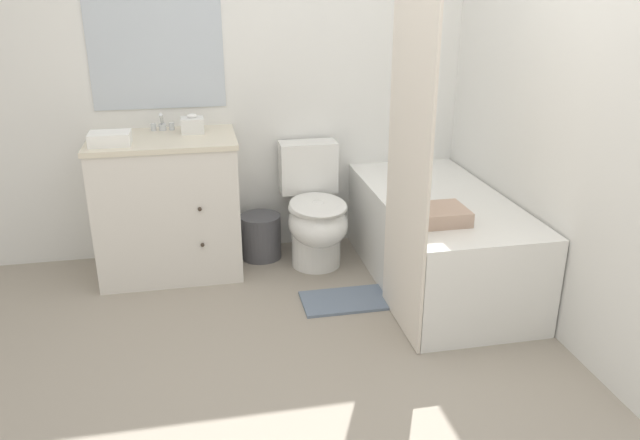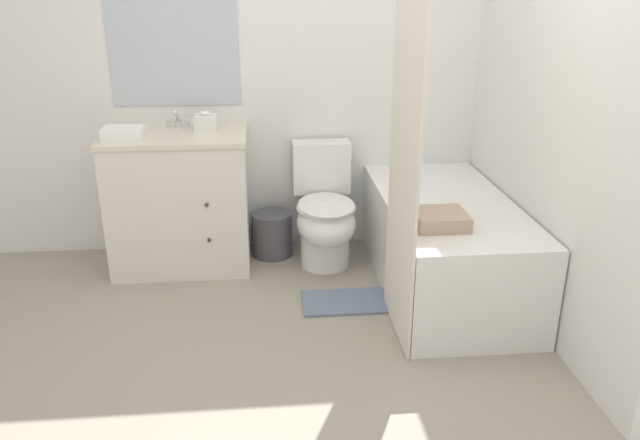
{
  "view_description": "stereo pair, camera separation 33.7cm",
  "coord_description": "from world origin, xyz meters",
  "px_view_note": "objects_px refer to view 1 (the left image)",
  "views": [
    {
      "loc": [
        -0.56,
        -2.34,
        1.74
      ],
      "look_at": [
        0.06,
        0.75,
        0.52
      ],
      "focal_mm": 35.0,
      "sensor_mm": 36.0,
      "label": 1
    },
    {
      "loc": [
        -0.23,
        -2.38,
        1.74
      ],
      "look_at": [
        0.06,
        0.75,
        0.52
      ],
      "focal_mm": 35.0,
      "sensor_mm": 36.0,
      "label": 2
    }
  ],
  "objects_px": {
    "vanity_cabinet": "(168,205)",
    "sink_faucet": "(162,125)",
    "bath_towel_folded": "(440,215)",
    "wastebasket": "(261,236)",
    "tissue_box": "(192,125)",
    "hand_towel_folded": "(110,139)",
    "bathtub": "(437,239)",
    "bath_mat": "(345,300)",
    "toilet": "(315,215)"
  },
  "relations": [
    {
      "from": "bath_towel_folded",
      "to": "vanity_cabinet",
      "type": "bearing_deg",
      "value": 148.78
    },
    {
      "from": "toilet",
      "to": "tissue_box",
      "type": "height_order",
      "value": "tissue_box"
    },
    {
      "from": "bathtub",
      "to": "sink_faucet",
      "type": "bearing_deg",
      "value": 157.58
    },
    {
      "from": "vanity_cabinet",
      "to": "sink_faucet",
      "type": "bearing_deg",
      "value": 90.0
    },
    {
      "from": "vanity_cabinet",
      "to": "hand_towel_folded",
      "type": "xyz_separation_m",
      "value": [
        -0.28,
        -0.13,
        0.46
      ]
    },
    {
      "from": "bath_towel_folded",
      "to": "bath_mat",
      "type": "bearing_deg",
      "value": 153.36
    },
    {
      "from": "tissue_box",
      "to": "vanity_cabinet",
      "type": "bearing_deg",
      "value": -155.57
    },
    {
      "from": "sink_faucet",
      "to": "bathtub",
      "type": "relative_size",
      "value": 0.09
    },
    {
      "from": "hand_towel_folded",
      "to": "tissue_box",
      "type": "bearing_deg",
      "value": 24.47
    },
    {
      "from": "sink_faucet",
      "to": "bath_mat",
      "type": "distance_m",
      "value": 1.55
    },
    {
      "from": "bathtub",
      "to": "tissue_box",
      "type": "bearing_deg",
      "value": 158.15
    },
    {
      "from": "sink_faucet",
      "to": "tissue_box",
      "type": "height_order",
      "value": "sink_faucet"
    },
    {
      "from": "bath_towel_folded",
      "to": "wastebasket",
      "type": "bearing_deg",
      "value": 132.08
    },
    {
      "from": "sink_faucet",
      "to": "wastebasket",
      "type": "relative_size",
      "value": 0.48
    },
    {
      "from": "bathtub",
      "to": "bath_towel_folded",
      "type": "xyz_separation_m",
      "value": [
        -0.16,
        -0.39,
        0.31
      ]
    },
    {
      "from": "toilet",
      "to": "bathtub",
      "type": "xyz_separation_m",
      "value": [
        0.67,
        -0.39,
        -0.06
      ]
    },
    {
      "from": "vanity_cabinet",
      "to": "bathtub",
      "type": "xyz_separation_m",
      "value": [
        1.58,
        -0.48,
        -0.16
      ]
    },
    {
      "from": "bath_mat",
      "to": "toilet",
      "type": "bearing_deg",
      "value": 96.85
    },
    {
      "from": "tissue_box",
      "to": "bath_mat",
      "type": "xyz_separation_m",
      "value": [
        0.79,
        -0.72,
        -0.9
      ]
    },
    {
      "from": "sink_faucet",
      "to": "bath_towel_folded",
      "type": "distance_m",
      "value": 1.79
    },
    {
      "from": "vanity_cabinet",
      "to": "sink_faucet",
      "type": "distance_m",
      "value": 0.49
    },
    {
      "from": "sink_faucet",
      "to": "hand_towel_folded",
      "type": "height_order",
      "value": "sink_faucet"
    },
    {
      "from": "bathtub",
      "to": "bath_mat",
      "type": "xyz_separation_m",
      "value": [
        -0.61,
        -0.16,
        -0.27
      ]
    },
    {
      "from": "sink_faucet",
      "to": "bath_towel_folded",
      "type": "bearing_deg",
      "value": -36.07
    },
    {
      "from": "bath_mat",
      "to": "bath_towel_folded",
      "type": "bearing_deg",
      "value": -26.64
    },
    {
      "from": "sink_faucet",
      "to": "toilet",
      "type": "relative_size",
      "value": 0.19
    },
    {
      "from": "sink_faucet",
      "to": "bath_mat",
      "type": "bearing_deg",
      "value": -39.8
    },
    {
      "from": "sink_faucet",
      "to": "bath_towel_folded",
      "type": "xyz_separation_m",
      "value": [
        1.42,
        -1.04,
        -0.31
      ]
    },
    {
      "from": "bath_towel_folded",
      "to": "bath_mat",
      "type": "distance_m",
      "value": 0.77
    },
    {
      "from": "vanity_cabinet",
      "to": "wastebasket",
      "type": "height_order",
      "value": "vanity_cabinet"
    },
    {
      "from": "sink_faucet",
      "to": "hand_towel_folded",
      "type": "distance_m",
      "value": 0.41
    },
    {
      "from": "vanity_cabinet",
      "to": "bathtub",
      "type": "height_order",
      "value": "vanity_cabinet"
    },
    {
      "from": "tissue_box",
      "to": "bath_mat",
      "type": "bearing_deg",
      "value": -42.28
    },
    {
      "from": "vanity_cabinet",
      "to": "bath_towel_folded",
      "type": "distance_m",
      "value": 1.67
    },
    {
      "from": "bathtub",
      "to": "toilet",
      "type": "bearing_deg",
      "value": 149.59
    },
    {
      "from": "wastebasket",
      "to": "bath_mat",
      "type": "height_order",
      "value": "wastebasket"
    },
    {
      "from": "toilet",
      "to": "tissue_box",
      "type": "bearing_deg",
      "value": 167.12
    },
    {
      "from": "sink_faucet",
      "to": "toilet",
      "type": "height_order",
      "value": "sink_faucet"
    },
    {
      "from": "bath_towel_folded",
      "to": "bath_mat",
      "type": "height_order",
      "value": "bath_towel_folded"
    },
    {
      "from": "sink_faucet",
      "to": "wastebasket",
      "type": "bearing_deg",
      "value": -9.22
    },
    {
      "from": "hand_towel_folded",
      "to": "vanity_cabinet",
      "type": "bearing_deg",
      "value": 24.5
    },
    {
      "from": "hand_towel_folded",
      "to": "bathtub",
      "type": "bearing_deg",
      "value": -10.71
    },
    {
      "from": "bathtub",
      "to": "tissue_box",
      "type": "distance_m",
      "value": 1.63
    },
    {
      "from": "vanity_cabinet",
      "to": "sink_faucet",
      "type": "xyz_separation_m",
      "value": [
        -0.0,
        0.17,
        0.46
      ]
    },
    {
      "from": "bath_mat",
      "to": "tissue_box",
      "type": "bearing_deg",
      "value": 137.72
    },
    {
      "from": "bathtub",
      "to": "wastebasket",
      "type": "bearing_deg",
      "value": 151.01
    },
    {
      "from": "hand_towel_folded",
      "to": "bath_mat",
      "type": "distance_m",
      "value": 1.62
    },
    {
      "from": "toilet",
      "to": "sink_faucet",
      "type": "bearing_deg",
      "value": 164.18
    },
    {
      "from": "sink_faucet",
      "to": "bath_towel_folded",
      "type": "relative_size",
      "value": 0.53
    },
    {
      "from": "vanity_cabinet",
      "to": "sink_faucet",
      "type": "relative_size",
      "value": 6.09
    }
  ]
}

